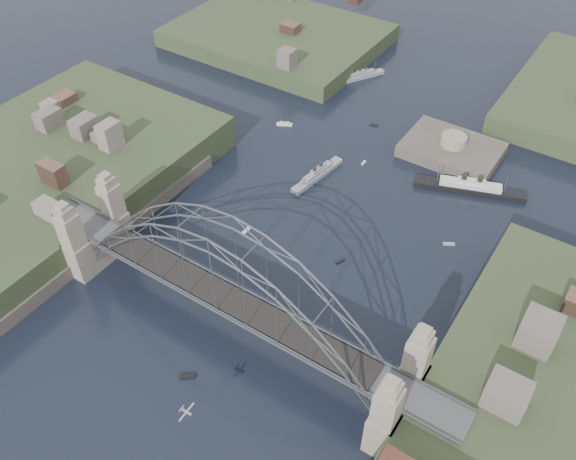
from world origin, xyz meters
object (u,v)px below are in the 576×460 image
Objects in this scene: naval_cruiser_near at (317,175)px; bridge at (226,283)px; fort_island at (450,156)px; naval_cruiser_far at (362,76)px; ocean_liner at (470,188)px.

bridge is at bearing -77.54° from naval_cruiser_near.
naval_cruiser_near is at bearing -131.45° from fort_island.
fort_island reaches higher than naval_cruiser_near.
naval_cruiser_far is (-35.04, 20.52, 1.06)m from fort_island.
naval_cruiser_near is (-21.97, -24.87, 1.09)m from fort_island.
bridge is 3.82× the size of fort_island.
fort_island is 0.92× the size of ocean_liner.
fort_island is 33.21m from naval_cruiser_near.
bridge is at bearing -109.15° from ocean_liner.
bridge reaches higher than ocean_liner.
naval_cruiser_near is 33.86m from ocean_liner.
ocean_liner is at bearing 70.85° from bridge.
ocean_liner reaches higher than naval_cruiser_near.
ocean_liner is at bearing 25.18° from naval_cruiser_near.
naval_cruiser_near is 1.27× the size of naval_cruiser_far.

